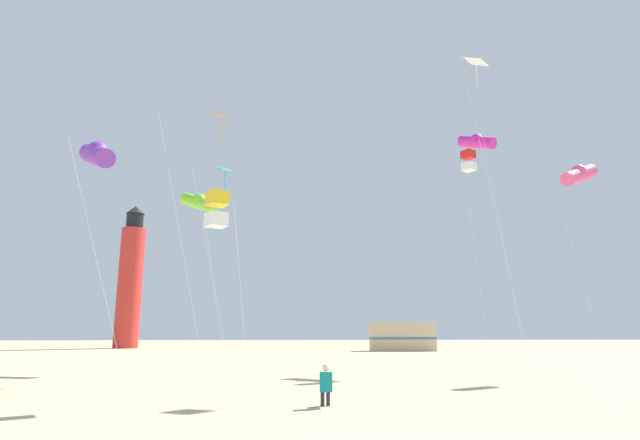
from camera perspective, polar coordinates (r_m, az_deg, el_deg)
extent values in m
cube|color=#147F84|center=(14.84, 0.66, -17.50)|extent=(0.34, 0.23, 0.52)
sphere|color=beige|center=(14.81, 0.66, -16.03)|extent=(0.20, 0.20, 0.20)
cylinder|color=#2D2D38|center=(15.05, 0.95, -18.34)|extent=(0.14, 0.36, 0.13)
cylinder|color=#2D2D38|center=(15.23, 0.91, -19.13)|extent=(0.11, 0.11, 0.42)
cylinder|color=#2D2D38|center=(15.04, 0.30, -18.34)|extent=(0.14, 0.36, 0.13)
cylinder|color=#2D2D38|center=(15.22, 0.28, -19.14)|extent=(0.11, 0.11, 0.42)
cylinder|color=silver|center=(23.76, -12.06, -4.97)|extent=(2.29, 0.70, 9.82)
cube|color=#1EB2D1|center=(25.85, -10.46, 5.55)|extent=(1.22, 1.22, 0.40)
cylinder|color=#1EB2D1|center=(25.67, -10.52, 4.16)|extent=(0.04, 0.04, 1.10)
cylinder|color=silver|center=(22.02, 18.74, 1.48)|extent=(2.06, 0.15, 13.99)
cube|color=white|center=(25.40, 16.90, 16.46)|extent=(1.22, 1.22, 0.40)
cylinder|color=white|center=(25.10, 16.99, 15.15)|extent=(0.04, 0.04, 1.10)
cylinder|color=silver|center=(26.91, 26.80, -5.02)|extent=(0.90, 1.55, 9.57)
cylinder|color=#E54C8C|center=(28.54, 26.79, 4.47)|extent=(2.51, 1.85, 1.48)
sphere|color=#E54C8C|center=(28.58, 26.76, 4.75)|extent=(0.76, 0.76, 0.76)
cylinder|color=silver|center=(30.41, 19.76, -2.85)|extent=(2.26, 1.49, 13.16)
cylinder|color=#D826A5|center=(32.76, 16.97, 8.24)|extent=(1.96, 2.47, 1.48)
sphere|color=#D826A5|center=(32.81, 16.95, 8.49)|extent=(0.76, 0.76, 0.76)
cylinder|color=silver|center=(18.69, -23.41, -4.61)|extent=(2.14, 1.56, 8.38)
cylinder|color=purple|center=(20.81, -23.49, 6.57)|extent=(2.03, 2.43, 1.48)
sphere|color=purple|center=(20.86, -23.46, 6.97)|extent=(0.76, 0.76, 0.76)
cylinder|color=silver|center=(27.94, 16.92, -4.36)|extent=(0.76, 0.15, 11.16)
cube|color=red|center=(29.63, 16.09, 6.97)|extent=(0.82, 0.82, 0.44)
cube|color=white|center=(29.42, 16.17, 5.68)|extent=(0.82, 0.82, 0.44)
cylinder|color=silver|center=(15.93, -8.68, -8.92)|extent=(0.52, 1.82, 5.84)
cube|color=yellow|center=(16.77, -11.33, 2.35)|extent=(0.82, 0.82, 0.44)
cube|color=white|center=(16.61, -11.43, 0.01)|extent=(0.82, 0.82, 0.44)
cylinder|color=silver|center=(21.57, -15.28, -1.52)|extent=(3.07, 2.33, 11.75)
cube|color=orange|center=(24.51, -11.09, 11.38)|extent=(1.22, 1.22, 0.40)
cylinder|color=orange|center=(24.27, -11.15, 9.97)|extent=(0.04, 0.04, 1.10)
cylinder|color=silver|center=(28.62, -11.76, -6.80)|extent=(1.27, 2.13, 9.17)
cylinder|color=#72D12D|center=(30.14, -13.21, 1.86)|extent=(2.50, 1.87, 1.48)
sphere|color=#72D12D|center=(30.18, -13.20, 2.14)|extent=(0.76, 0.76, 0.76)
cylinder|color=red|center=(64.97, -20.33, -6.98)|extent=(2.80, 2.80, 14.00)
cylinder|color=black|center=(66.04, -19.84, -0.14)|extent=(2.00, 2.00, 1.80)
cone|color=black|center=(66.33, -19.75, 1.04)|extent=(2.20, 2.20, 1.00)
cube|color=#C6B28C|center=(53.57, 9.10, -12.64)|extent=(6.48, 2.53, 2.80)
cube|color=#4C608C|center=(53.57, 9.11, -12.79)|extent=(6.52, 2.57, 0.24)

